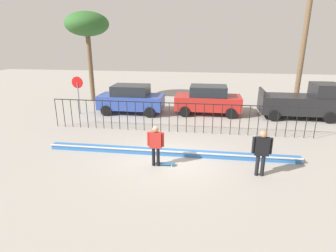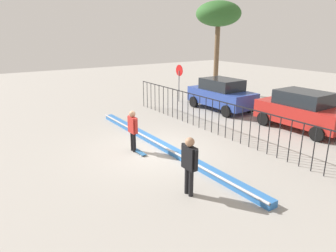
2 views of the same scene
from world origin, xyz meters
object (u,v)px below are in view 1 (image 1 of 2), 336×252
skateboard (165,164)px  palm_tree_short (87,25)px  skateboarder (156,142)px  camera_operator (262,149)px  stop_sign (78,90)px  parked_car_blue (131,99)px  parked_car_red (208,100)px  pickup_truck (303,102)px

skateboard → palm_tree_short: palm_tree_short is taller
skateboarder → palm_tree_short: bearing=121.5°
skateboard → palm_tree_short: bearing=121.0°
camera_operator → skateboard: bearing=14.9°
camera_operator → stop_sign: (-10.47, 7.20, 0.54)m
parked_car_blue → palm_tree_short: 7.10m
skateboarder → skateboard: bearing=9.8°
skateboard → camera_operator: (3.62, -0.34, 1.01)m
stop_sign → palm_tree_short: size_ratio=0.37×
skateboard → camera_operator: bearing=-9.3°
skateboard → parked_car_red: bearing=74.7°
skateboarder → camera_operator: bearing=-5.8°
camera_operator → parked_car_blue: size_ratio=0.42×
skateboard → parked_car_blue: (-3.50, 7.62, 0.91)m
skateboard → pickup_truck: 10.98m
camera_operator → pickup_truck: pickup_truck is taller
parked_car_red → palm_tree_short: palm_tree_short is taller
parked_car_blue → stop_sign: (-3.35, -0.76, 0.64)m
parked_car_red → skateboarder: bearing=-103.0°
camera_operator → stop_sign: size_ratio=0.71×
pickup_truck → stop_sign: size_ratio=1.88×
skateboarder → pickup_truck: pickup_truck is taller
skateboard → parked_car_red: parked_car_red is taller
skateboarder → palm_tree_short: palm_tree_short is taller
parked_car_blue → pickup_truck: size_ratio=0.91×
parked_car_red → palm_tree_short: size_ratio=0.64×
camera_operator → pickup_truck: bearing=-94.9°
camera_operator → skateboarder: bearing=16.5°
camera_operator → stop_sign: stop_sign is taller
pickup_truck → skateboard: bearing=-136.3°
skateboard → camera_operator: camera_operator is taller
pickup_truck → skateboarder: bearing=-137.4°
skateboarder → parked_car_red: size_ratio=0.39×
skateboarder → parked_car_blue: parked_car_blue is taller
camera_operator → palm_tree_short: palm_tree_short is taller
skateboard → pickup_truck: (7.51, 7.95, 0.98)m
parked_car_red → pickup_truck: bearing=-0.8°
parked_car_red → pickup_truck: size_ratio=0.91×
camera_operator → stop_sign: bearing=-14.3°
skateboarder → camera_operator: camera_operator is taller
skateboard → camera_operator: 3.77m
skateboarder → camera_operator: 4.00m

